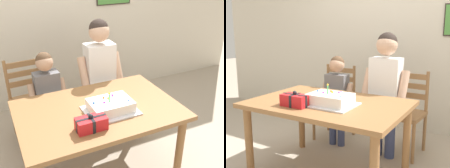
{
  "view_description": "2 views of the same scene",
  "coord_description": "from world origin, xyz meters",
  "views": [
    {
      "loc": [
        -0.78,
        -1.9,
        1.96
      ],
      "look_at": [
        0.15,
        0.04,
        0.91
      ],
      "focal_mm": 43.89,
      "sensor_mm": 36.0,
      "label": 1
    },
    {
      "loc": [
        1.27,
        -2.01,
        1.36
      ],
      "look_at": [
        0.01,
        0.16,
        0.86
      ],
      "focal_mm": 43.51,
      "sensor_mm": 36.0,
      "label": 2
    }
  ],
  "objects": [
    {
      "name": "child_younger",
      "position": [
        -0.29,
        0.65,
        0.65
      ],
      "size": [
        0.39,
        0.23,
        1.08
      ],
      "color": "#38426B",
      "rests_on": "ground"
    },
    {
      "name": "dining_table",
      "position": [
        0.0,
        0.0,
        0.63
      ],
      "size": [
        1.4,
        0.95,
        0.73
      ],
      "color": "olive",
      "rests_on": "ground"
    },
    {
      "name": "gift_box_red_large",
      "position": [
        -0.17,
        -0.26,
        0.78
      ],
      "size": [
        0.24,
        0.13,
        0.14
      ],
      "color": "red",
      "rests_on": "dining_table"
    },
    {
      "name": "birthday_cake",
      "position": [
        0.08,
        -0.09,
        0.78
      ],
      "size": [
        0.44,
        0.34,
        0.19
      ],
      "color": "silver",
      "rests_on": "dining_table"
    },
    {
      "name": "chair_left",
      "position": [
        -0.45,
        0.89,
        0.47
      ],
      "size": [
        0.45,
        0.45,
        0.92
      ],
      "color": "#996B42",
      "rests_on": "ground"
    },
    {
      "name": "back_wall",
      "position": [
        0.0,
        1.66,
        1.3
      ],
      "size": [
        6.4,
        0.11,
        2.6
      ],
      "color": "beige",
      "rests_on": "ground"
    },
    {
      "name": "chair_right",
      "position": [
        0.45,
        0.89,
        0.47
      ],
      "size": [
        0.45,
        0.45,
        0.92
      ],
      "color": "#996B42",
      "rests_on": "ground"
    },
    {
      "name": "child_older",
      "position": [
        0.3,
        0.65,
        0.82
      ],
      "size": [
        0.49,
        0.27,
        1.34
      ],
      "color": "#38426B",
      "rests_on": "ground"
    }
  ]
}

